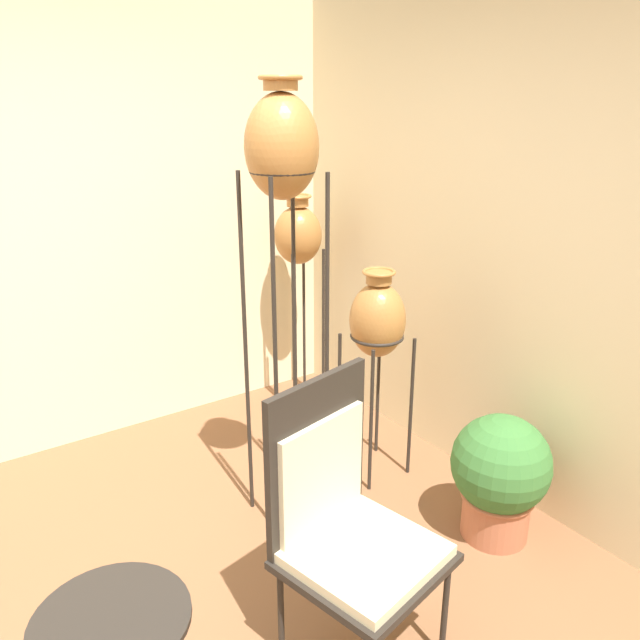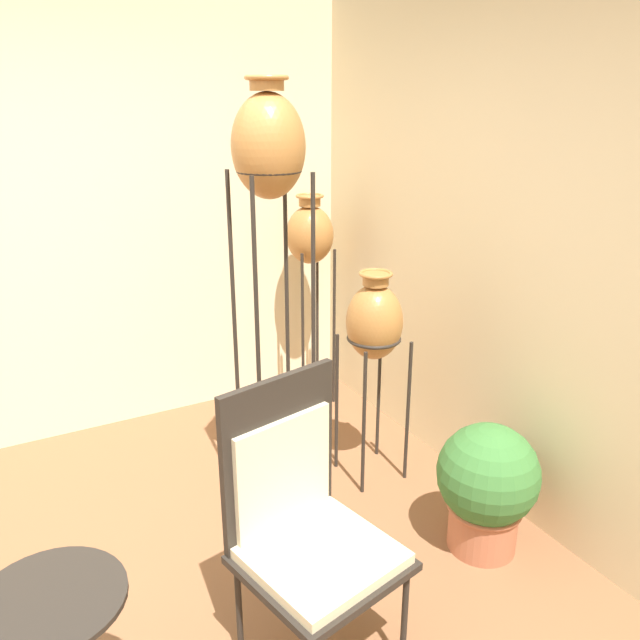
{
  "view_description": "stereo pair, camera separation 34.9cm",
  "coord_description": "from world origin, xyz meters",
  "px_view_note": "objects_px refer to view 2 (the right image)",
  "views": [
    {
      "loc": [
        -0.45,
        -1.64,
        2.03
      ],
      "look_at": [
        1.42,
        1.06,
        0.86
      ],
      "focal_mm": 35.0,
      "sensor_mm": 36.0,
      "label": 1
    },
    {
      "loc": [
        -0.16,
        -1.82,
        2.03
      ],
      "look_at": [
        1.42,
        1.06,
        0.86
      ],
      "focal_mm": 35.0,
      "sensor_mm": 36.0,
      "label": 2
    }
  ],
  "objects_px": {
    "vase_stand_short": "(374,324)",
    "potted_plant": "(487,484)",
    "vase_stand_tall": "(269,158)",
    "chair": "(303,518)",
    "vase_stand_medium": "(310,238)"
  },
  "relations": [
    {
      "from": "vase_stand_short",
      "to": "potted_plant",
      "type": "distance_m",
      "value": 0.97
    },
    {
      "from": "vase_stand_tall",
      "to": "vase_stand_medium",
      "type": "bearing_deg",
      "value": 54.39
    },
    {
      "from": "vase_stand_tall",
      "to": "potted_plant",
      "type": "xyz_separation_m",
      "value": [
        0.73,
        -0.73,
        -1.45
      ]
    },
    {
      "from": "vase_stand_medium",
      "to": "vase_stand_short",
      "type": "bearing_deg",
      "value": -97.89
    },
    {
      "from": "vase_stand_medium",
      "to": "potted_plant",
      "type": "height_order",
      "value": "vase_stand_medium"
    },
    {
      "from": "vase_stand_short",
      "to": "chair",
      "type": "distance_m",
      "value": 1.3
    },
    {
      "from": "chair",
      "to": "vase_stand_medium",
      "type": "bearing_deg",
      "value": 49.03
    },
    {
      "from": "vase_stand_tall",
      "to": "vase_stand_short",
      "type": "distance_m",
      "value": 1.07
    },
    {
      "from": "vase_stand_short",
      "to": "potted_plant",
      "type": "relative_size",
      "value": 1.87
    },
    {
      "from": "vase_stand_short",
      "to": "vase_stand_medium",
      "type": "bearing_deg",
      "value": 82.11
    },
    {
      "from": "vase_stand_short",
      "to": "potted_plant",
      "type": "xyz_separation_m",
      "value": [
        0.13,
        -0.79,
        -0.56
      ]
    },
    {
      "from": "vase_stand_medium",
      "to": "vase_stand_short",
      "type": "xyz_separation_m",
      "value": [
        -0.14,
        -0.99,
        -0.26
      ]
    },
    {
      "from": "vase_stand_short",
      "to": "chair",
      "type": "bearing_deg",
      "value": -134.69
    },
    {
      "from": "vase_stand_tall",
      "to": "chair",
      "type": "height_order",
      "value": "vase_stand_tall"
    },
    {
      "from": "chair",
      "to": "vase_stand_tall",
      "type": "bearing_deg",
      "value": 59.21
    }
  ]
}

